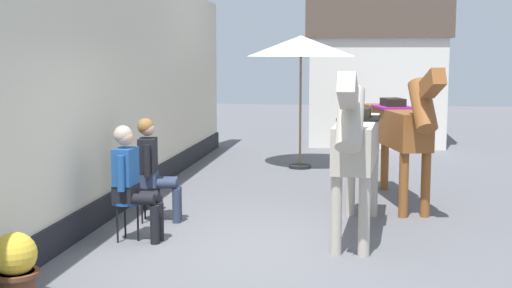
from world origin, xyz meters
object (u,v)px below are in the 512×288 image
object	(u,v)px
seated_visitor_near	(131,177)
flower_planter_near	(15,266)
saddled_horse_near	(357,143)
satchel_bag	(153,202)
seated_visitor_far	(153,164)
cafe_parasol	(301,47)
saddled_horse_far	(397,127)

from	to	relation	value
seated_visitor_near	flower_planter_near	world-z (taller)	seated_visitor_near
saddled_horse_near	satchel_bag	xyz separation A→B (m)	(-2.90, 1.08, -1.06)
satchel_bag	saddled_horse_near	bearing A→B (deg)	148.79
seated_visitor_far	flower_planter_near	world-z (taller)	seated_visitor_far
cafe_parasol	seated_visitor_near	bearing A→B (deg)	-105.58
seated_visitor_near	cafe_parasol	bearing A→B (deg)	74.42
satchel_bag	flower_planter_near	bearing A→B (deg)	77.27
seated_visitor_far	cafe_parasol	distance (m)	5.16
saddled_horse_far	satchel_bag	xyz separation A→B (m)	(-3.49, -0.85, -1.06)
flower_planter_near	cafe_parasol	xyz separation A→B (m)	(1.95, 7.75, 2.03)
seated_visitor_near	saddled_horse_near	xyz separation A→B (m)	(2.65, 0.60, 0.38)
seated_visitor_far	cafe_parasol	size ratio (longest dim) A/B	0.54
seated_visitor_far	satchel_bag	xyz separation A→B (m)	(-0.23, 0.72, -0.68)
seated_visitor_near	satchel_bag	xyz separation A→B (m)	(-0.25, 1.69, -0.68)
saddled_horse_near	flower_planter_near	xyz separation A→B (m)	(-3.03, -2.74, -0.82)
saddled_horse_near	satchel_bag	size ratio (longest dim) A/B	10.71
seated_visitor_far	saddled_horse_near	xyz separation A→B (m)	(2.67, -0.37, 0.38)
flower_planter_near	seated_visitor_far	bearing A→B (deg)	83.36
seated_visitor_far	saddled_horse_near	bearing A→B (deg)	-7.83
flower_planter_near	satchel_bag	distance (m)	3.83
saddled_horse_near	satchel_bag	bearing A→B (deg)	159.48
flower_planter_near	satchel_bag	bearing A→B (deg)	87.97
flower_planter_near	cafe_parasol	world-z (taller)	cafe_parasol
saddled_horse_near	saddled_horse_far	xyz separation A→B (m)	(0.59, 1.93, 0.00)
seated_visitor_far	cafe_parasol	xyz separation A→B (m)	(1.59, 4.65, 1.59)
seated_visitor_near	satchel_bag	bearing A→B (deg)	98.35
seated_visitor_near	seated_visitor_far	bearing A→B (deg)	91.29
seated_visitor_near	seated_visitor_far	xyz separation A→B (m)	(-0.02, 0.97, 0.00)
saddled_horse_near	cafe_parasol	world-z (taller)	cafe_parasol
seated_visitor_far	saddled_horse_far	world-z (taller)	saddled_horse_far
saddled_horse_far	satchel_bag	distance (m)	3.74
cafe_parasol	saddled_horse_far	bearing A→B (deg)	-61.56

